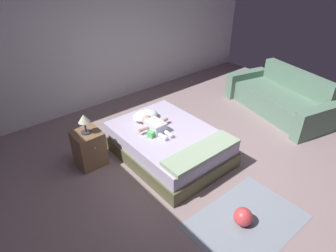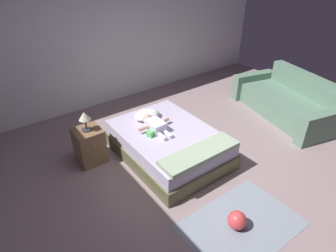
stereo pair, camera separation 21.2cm
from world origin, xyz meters
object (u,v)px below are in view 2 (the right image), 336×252
nightstand (90,146)px  lamp (85,117)px  bed (168,144)px  toy_ball (237,220)px  baby (154,125)px  pillow (147,115)px  toothbrush (165,121)px  toy_block (150,134)px  couch (288,102)px

nightstand → lamp: 0.49m
bed → toy_ball: bearing=-96.5°
baby → lamp: (-0.91, 0.41, 0.25)m
pillow → lamp: 1.02m
lamp → toy_ball: bearing=-68.8°
toy_ball → toothbrush: bearing=80.1°
pillow → toy_block: pillow is taller
bed → toothbrush: (0.15, 0.28, 0.23)m
bed → pillow: (-0.04, 0.52, 0.29)m
couch → lamp: 3.83m
bed → pillow: bearing=94.6°
bed → nightstand: 1.19m
baby → couch: 2.84m
toothbrush → toy_ball: size_ratio=0.64×
couch → toy_block: couch is taller
baby → toothbrush: bearing=20.0°
toothbrush → bed: bearing=-117.6°
toy_ball → baby: bearing=88.0°
toy_ball → toy_block: 1.69m
nightstand → toy_block: size_ratio=4.87×
nightstand → toy_block: nightstand is taller
baby → lamp: 1.03m
baby → pillow: bearing=77.0°
toothbrush → couch: size_ratio=0.06×
pillow → couch: bearing=-17.1°
toy_block → lamp: bearing=144.0°
baby → toy_block: bearing=-140.7°
nightstand → baby: bearing=-24.1°
lamp → toy_block: (0.74, -0.54, -0.28)m
nightstand → toy_ball: 2.35m
pillow → toy_block: bearing=-117.2°
toothbrush → nightstand: size_ratio=0.26×
bed → toy_ball: bed is taller
nightstand → pillow: bearing=-4.0°
bed → lamp: size_ratio=6.01×
toothbrush → toy_ball: 1.93m
baby → nightstand: baby is taller
toothbrush → couch: 2.59m
toothbrush → toy_ball: (-0.33, -1.88, -0.33)m
nightstand → toy_ball: nightstand is taller
pillow → nightstand: bearing=176.0°
pillow → toy_ball: bearing=-93.8°
toothbrush → lamp: bearing=165.3°
pillow → baby: baby is taller
bed → toy_ball: size_ratio=8.10×
bed → nightstand: bearing=150.1°
couch → lamp: lamp is taller
nightstand → toothbrush: bearing=-14.7°
baby → toothbrush: baby is taller
toy_block → pillow: bearing=62.8°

